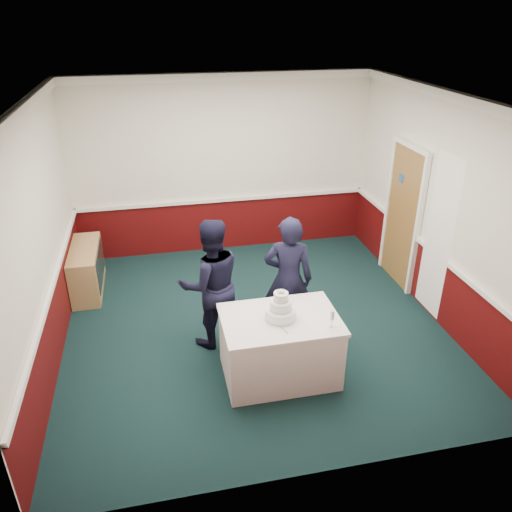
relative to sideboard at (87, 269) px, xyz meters
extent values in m
plane|color=black|center=(2.28, -1.45, -0.35)|extent=(5.00, 5.00, 0.00)
cube|color=silver|center=(2.28, 1.02, 1.15)|extent=(5.00, 0.05, 3.00)
cube|color=silver|center=(-0.20, -1.45, 1.15)|extent=(0.05, 5.00, 3.00)
cube|color=silver|center=(4.75, -1.45, 1.15)|extent=(0.05, 5.00, 3.00)
cube|color=white|center=(2.28, -1.45, 2.62)|extent=(5.00, 5.00, 0.05)
cube|color=#46090A|center=(2.28, 1.03, 0.10)|extent=(5.00, 0.02, 0.90)
cube|color=white|center=(2.28, 1.02, 0.57)|extent=(4.98, 0.05, 0.06)
cube|color=white|center=(2.28, 1.01, 2.58)|extent=(5.00, 0.08, 0.12)
cube|color=olive|center=(4.74, -0.65, 0.70)|extent=(0.05, 0.90, 2.10)
cube|color=#234799|center=(4.71, -0.50, 1.27)|extent=(0.01, 0.12, 0.12)
cube|color=white|center=(4.70, -1.70, 0.85)|extent=(0.02, 0.60, 2.20)
cube|color=tan|center=(0.00, 0.00, 0.00)|extent=(0.40, 1.20, 0.70)
cube|color=black|center=(0.20, 0.00, 0.05)|extent=(0.01, 1.00, 0.50)
cube|color=white|center=(2.35, -2.52, 0.03)|extent=(1.28, 0.88, 0.76)
cube|color=white|center=(2.35, -2.52, 0.42)|extent=(1.32, 0.92, 0.04)
cylinder|color=white|center=(2.35, -2.52, 0.50)|extent=(0.34, 0.34, 0.12)
cylinder|color=silver|center=(2.35, -2.52, 0.45)|extent=(0.35, 0.35, 0.03)
cylinder|color=white|center=(2.35, -2.52, 0.61)|extent=(0.24, 0.24, 0.11)
cylinder|color=silver|center=(2.35, -2.52, 0.57)|extent=(0.25, 0.25, 0.02)
cylinder|color=white|center=(2.35, -2.52, 0.72)|extent=(0.16, 0.16, 0.10)
cylinder|color=silver|center=(2.35, -2.52, 0.68)|extent=(0.17, 0.17, 0.02)
sphere|color=#EDE5C9|center=(2.35, -2.52, 0.79)|extent=(0.03, 0.03, 0.03)
sphere|color=#EDE5C9|center=(2.38, -2.50, 0.79)|extent=(0.03, 0.03, 0.03)
sphere|color=#EDE5C9|center=(2.33, -2.49, 0.79)|extent=(0.03, 0.03, 0.03)
sphere|color=#EDE5C9|center=(2.37, -2.54, 0.79)|extent=(0.03, 0.03, 0.03)
sphere|color=#EDE5C9|center=(2.33, -2.53, 0.79)|extent=(0.03, 0.03, 0.03)
cube|color=silver|center=(2.32, -2.72, 0.44)|extent=(0.08, 0.21, 0.00)
cylinder|color=silver|center=(2.85, -2.80, 0.44)|extent=(0.05, 0.05, 0.01)
cylinder|color=silver|center=(2.85, -2.80, 0.49)|extent=(0.01, 0.01, 0.09)
cylinder|color=silver|center=(2.85, -2.80, 0.59)|extent=(0.04, 0.04, 0.11)
imported|color=black|center=(1.68, -1.70, 0.50)|extent=(0.91, 0.75, 1.70)
imported|color=black|center=(2.65, -1.77, 0.49)|extent=(0.70, 0.56, 1.68)
camera|label=1|loc=(1.11, -7.02, 3.57)|focal=35.00mm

